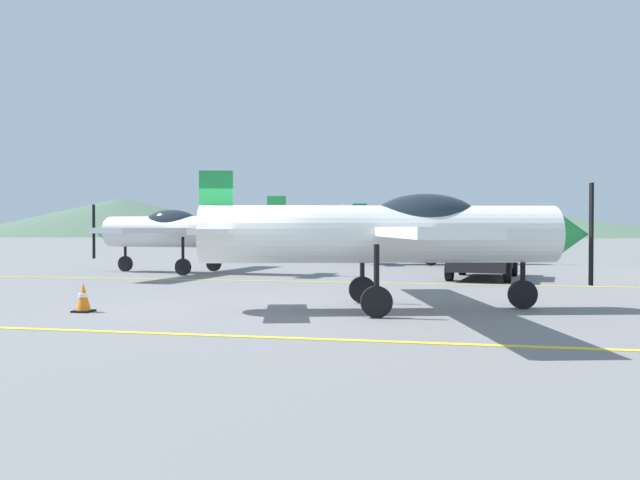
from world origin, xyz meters
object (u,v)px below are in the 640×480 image
(airplane_mid, at_px, (186,230))
(traffic_cone_side, at_px, (83,298))
(airplane_back, at_px, (348,230))
(car_sedan, at_px, (483,253))
(airplane_far, at_px, (437,230))
(airplane_near, at_px, (395,232))

(airplane_mid, bearing_deg, traffic_cone_side, -76.87)
(airplane_back, bearing_deg, traffic_cone_side, -91.05)
(airplane_mid, xyz_separation_m, car_sedan, (10.92, -0.45, -0.77))
(airplane_far, height_order, car_sedan, airplane_far)
(airplane_back, height_order, car_sedan, airplane_back)
(airplane_back, bearing_deg, airplane_far, -62.14)
(airplane_far, relative_size, car_sedan, 2.10)
(airplane_far, distance_m, traffic_cone_side, 20.16)
(airplane_back, bearing_deg, airplane_near, -79.09)
(airplane_far, distance_m, car_sedan, 8.63)
(airplane_mid, distance_m, car_sedan, 10.96)
(airplane_near, relative_size, car_sedan, 2.10)
(airplane_mid, height_order, airplane_far, same)
(airplane_mid, distance_m, traffic_cone_side, 11.40)
(airplane_mid, xyz_separation_m, airplane_back, (3.13, 19.44, 0.00))
(airplane_near, height_order, airplane_back, same)
(airplane_far, bearing_deg, airplane_near, -91.67)
(airplane_far, xyz_separation_m, airplane_back, (-6.06, 11.47, 0.00))
(airplane_near, relative_size, airplane_far, 1.00)
(traffic_cone_side, bearing_deg, airplane_far, 70.78)
(airplane_far, xyz_separation_m, car_sedan, (1.73, -8.42, -0.77))
(airplane_near, xyz_separation_m, traffic_cone_side, (-6.12, -1.64, -1.33))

